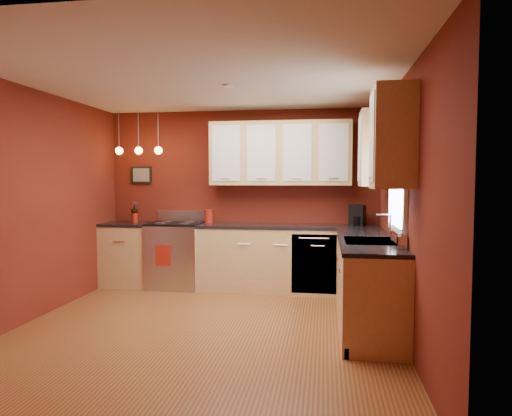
# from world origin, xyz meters

# --- Properties ---
(floor) EXTENTS (4.20, 4.20, 0.00)m
(floor) POSITION_xyz_m (0.00, 0.00, 0.00)
(floor) COLOR #935C2A
(floor) RESTS_ON ground
(ceiling) EXTENTS (4.00, 4.20, 0.02)m
(ceiling) POSITION_xyz_m (0.00, 0.00, 2.60)
(ceiling) COLOR beige
(ceiling) RESTS_ON wall_back
(wall_back) EXTENTS (4.00, 0.02, 2.60)m
(wall_back) POSITION_xyz_m (0.00, 2.10, 1.30)
(wall_back) COLOR maroon
(wall_back) RESTS_ON floor
(wall_front) EXTENTS (4.00, 0.02, 2.60)m
(wall_front) POSITION_xyz_m (0.00, -2.10, 1.30)
(wall_front) COLOR maroon
(wall_front) RESTS_ON floor
(wall_left) EXTENTS (0.02, 4.20, 2.60)m
(wall_left) POSITION_xyz_m (-2.00, 0.00, 1.30)
(wall_left) COLOR maroon
(wall_left) RESTS_ON floor
(wall_right) EXTENTS (0.02, 4.20, 2.60)m
(wall_right) POSITION_xyz_m (2.00, 0.00, 1.30)
(wall_right) COLOR maroon
(wall_right) RESTS_ON floor
(base_cabinets_back_left) EXTENTS (0.70, 0.60, 0.90)m
(base_cabinets_back_left) POSITION_xyz_m (-1.65, 1.80, 0.45)
(base_cabinets_back_left) COLOR tan
(base_cabinets_back_left) RESTS_ON floor
(base_cabinets_back_right) EXTENTS (2.54, 0.60, 0.90)m
(base_cabinets_back_right) POSITION_xyz_m (0.73, 1.80, 0.45)
(base_cabinets_back_right) COLOR tan
(base_cabinets_back_right) RESTS_ON floor
(base_cabinets_right) EXTENTS (0.60, 2.10, 0.90)m
(base_cabinets_right) POSITION_xyz_m (1.70, 0.45, 0.45)
(base_cabinets_right) COLOR tan
(base_cabinets_right) RESTS_ON floor
(counter_back_left) EXTENTS (0.70, 0.62, 0.04)m
(counter_back_left) POSITION_xyz_m (-1.65, 1.80, 0.92)
(counter_back_left) COLOR black
(counter_back_left) RESTS_ON base_cabinets_back_left
(counter_back_right) EXTENTS (2.54, 0.62, 0.04)m
(counter_back_right) POSITION_xyz_m (0.73, 1.80, 0.92)
(counter_back_right) COLOR black
(counter_back_right) RESTS_ON base_cabinets_back_right
(counter_right) EXTENTS (0.62, 2.10, 0.04)m
(counter_right) POSITION_xyz_m (1.70, 0.45, 0.92)
(counter_right) COLOR black
(counter_right) RESTS_ON base_cabinets_right
(gas_range) EXTENTS (0.76, 0.64, 1.11)m
(gas_range) POSITION_xyz_m (-0.92, 1.80, 0.48)
(gas_range) COLOR #B8B7BC
(gas_range) RESTS_ON floor
(dishwasher_front) EXTENTS (0.60, 0.02, 0.80)m
(dishwasher_front) POSITION_xyz_m (1.10, 1.51, 0.45)
(dishwasher_front) COLOR #B8B7BC
(dishwasher_front) RESTS_ON base_cabinets_back_right
(sink) EXTENTS (0.50, 0.70, 0.33)m
(sink) POSITION_xyz_m (1.70, 0.30, 0.92)
(sink) COLOR #999A9F
(sink) RESTS_ON counter_right
(window) EXTENTS (0.06, 1.02, 1.22)m
(window) POSITION_xyz_m (1.97, 0.30, 1.69)
(window) COLOR white
(window) RESTS_ON wall_right
(upper_cabinets_back) EXTENTS (2.00, 0.35, 0.90)m
(upper_cabinets_back) POSITION_xyz_m (0.60, 1.93, 1.95)
(upper_cabinets_back) COLOR tan
(upper_cabinets_back) RESTS_ON wall_back
(upper_cabinets_right) EXTENTS (0.35, 1.95, 0.90)m
(upper_cabinets_right) POSITION_xyz_m (1.82, 0.32, 1.95)
(upper_cabinets_right) COLOR tan
(upper_cabinets_right) RESTS_ON wall_right
(wall_picture) EXTENTS (0.32, 0.03, 0.26)m
(wall_picture) POSITION_xyz_m (-1.55, 2.08, 1.65)
(wall_picture) COLOR black
(wall_picture) RESTS_ON wall_back
(pendant_lights) EXTENTS (0.71, 0.11, 0.66)m
(pendant_lights) POSITION_xyz_m (-1.45, 1.75, 2.01)
(pendant_lights) COLOR #999A9F
(pendant_lights) RESTS_ON ceiling
(red_canister) EXTENTS (0.13, 0.13, 0.20)m
(red_canister) POSITION_xyz_m (-0.45, 1.91, 1.04)
(red_canister) COLOR maroon
(red_canister) RESTS_ON counter_back_right
(red_vase) EXTENTS (0.09, 0.09, 0.14)m
(red_vase) POSITION_xyz_m (-1.55, 1.81, 1.01)
(red_vase) COLOR maroon
(red_vase) RESTS_ON counter_back_left
(flowers) EXTENTS (0.11, 0.11, 0.20)m
(flowers) POSITION_xyz_m (-1.55, 1.81, 1.16)
(flowers) COLOR maroon
(flowers) RESTS_ON red_vase
(coffee_maker) EXTENTS (0.25, 0.25, 0.29)m
(coffee_maker) POSITION_xyz_m (1.68, 1.84, 1.07)
(coffee_maker) COLOR black
(coffee_maker) RESTS_ON counter_back_right
(soap_pump) EXTENTS (0.08, 0.09, 0.18)m
(soap_pump) POSITION_xyz_m (1.94, -0.25, 1.03)
(soap_pump) COLOR white
(soap_pump) RESTS_ON counter_right
(dish_towel) EXTENTS (0.22, 0.01, 0.29)m
(dish_towel) POSITION_xyz_m (-1.00, 1.47, 0.52)
(dish_towel) COLOR maroon
(dish_towel) RESTS_ON gas_range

